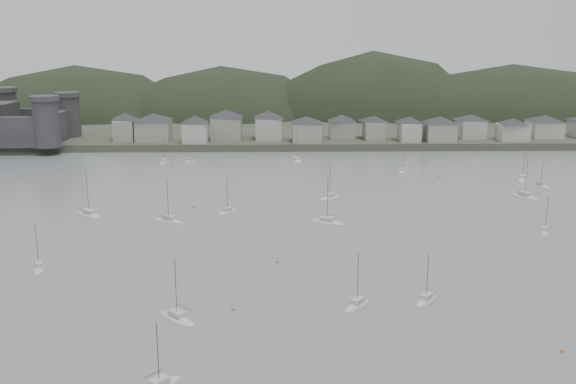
{
  "coord_description": "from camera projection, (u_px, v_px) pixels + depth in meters",
  "views": [
    {
      "loc": [
        -3.65,
        -91.32,
        45.59
      ],
      "look_at": [
        0.0,
        75.0,
        6.0
      ],
      "focal_mm": 41.12,
      "sensor_mm": 36.0,
      "label": 1
    }
  ],
  "objects": [
    {
      "name": "far_shore_land",
      "position": [
        280.0,
        113.0,
        386.02
      ],
      "size": [
        900.0,
        250.0,
        3.0
      ],
      "primitive_type": "cube",
      "color": "#383D2D",
      "rests_on": "ground"
    },
    {
      "name": "mooring_buoys",
      "position": [
        277.0,
        237.0,
        152.24
      ],
      "size": [
        158.36,
        126.78,
        0.7
      ],
      "color": "#AE7C3A",
      "rests_on": "ground"
    },
    {
      "name": "moored_fleet",
      "position": [
        281.0,
        221.0,
        165.78
      ],
      "size": [
        267.59,
        178.61,
        13.21
      ],
      "color": "silver",
      "rests_on": "ground"
    },
    {
      "name": "waterfront_town",
      "position": [
        403.0,
        126.0,
        276.84
      ],
      "size": [
        451.48,
        28.46,
        12.92
      ],
      "color": "gray",
      "rests_on": "far_shore_land"
    },
    {
      "name": "ground",
      "position": [
        299.0,
        345.0,
        99.45
      ],
      "size": [
        900.0,
        900.0,
        0.0
      ],
      "primitive_type": "plane",
      "color": "slate",
      "rests_on": "ground"
    },
    {
      "name": "forested_ridge",
      "position": [
        289.0,
        141.0,
        364.18
      ],
      "size": [
        851.55,
        103.94,
        102.57
      ],
      "color": "black",
      "rests_on": "ground"
    },
    {
      "name": "sailboat_lead",
      "position": [
        177.0,
        319.0,
        108.47
      ],
      "size": [
        7.76,
        7.71,
        11.33
      ],
      "rotation": [
        0.0,
        0.0,
        3.93
      ],
      "color": "silver",
      "rests_on": "ground"
    }
  ]
}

